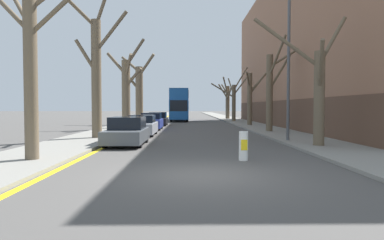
{
  "coord_description": "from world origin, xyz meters",
  "views": [
    {
      "loc": [
        -0.4,
        -9.51,
        1.91
      ],
      "look_at": [
        0.18,
        32.59,
        0.31
      ],
      "focal_mm": 32.0,
      "sensor_mm": 36.0,
      "label": 1
    }
  ],
  "objects": [
    {
      "name": "sidewalk_right",
      "position": [
        6.23,
        50.0,
        0.06
      ],
      "size": [
        3.41,
        120.0,
        0.12
      ],
      "primitive_type": "cube",
      "color": "gray",
      "rests_on": "ground"
    },
    {
      "name": "parked_car_1",
      "position": [
        -3.44,
        13.55,
        0.66
      ],
      "size": [
        1.79,
        4.15,
        1.37
      ],
      "color": "#9EA3AD",
      "rests_on": "ground"
    },
    {
      "name": "street_tree_left_2",
      "position": [
        -5.71,
        20.47,
        3.45
      ],
      "size": [
        3.3,
        2.56,
        8.01
      ],
      "color": "brown",
      "rests_on": "ground"
    },
    {
      "name": "street_tree_left_3",
      "position": [
        -5.77,
        28.61,
        3.59
      ],
      "size": [
        4.17,
        2.96,
        7.74
      ],
      "color": "brown",
      "rests_on": "ground"
    },
    {
      "name": "street_tree_left_1",
      "position": [
        -5.71,
        10.61,
        3.94
      ],
      "size": [
        3.41,
        1.83,
        8.81
      ],
      "color": "brown",
      "rests_on": "ground"
    },
    {
      "name": "building_facade_right",
      "position": [
        12.93,
        23.34,
        7.4
      ],
      "size": [
        10.08,
        39.41,
        14.83
      ],
      "color": "#93664C",
      "rests_on": "ground"
    },
    {
      "name": "ground_plane",
      "position": [
        0.0,
        0.0,
        0.0
      ],
      "size": [
        300.0,
        300.0,
        0.0
      ],
      "primitive_type": "plane",
      "color": "#4C4947"
    },
    {
      "name": "parked_car_0",
      "position": [
        -3.44,
        7.73,
        0.67
      ],
      "size": [
        1.84,
        4.09,
        1.41
      ],
      "color": "#4C5156",
      "rests_on": "ground"
    },
    {
      "name": "lamp_post",
      "position": [
        4.95,
        8.85,
        4.87
      ],
      "size": [
        1.4,
        0.2,
        8.8
      ],
      "color": "#4C4F54",
      "rests_on": "ground"
    },
    {
      "name": "sidewalk_left",
      "position": [
        -6.23,
        50.0,
        0.06
      ],
      "size": [
        3.41,
        120.0,
        0.12
      ],
      "primitive_type": "cube",
      "color": "gray",
      "rests_on": "ground"
    },
    {
      "name": "traffic_bollard",
      "position": [
        1.61,
        2.65,
        0.52
      ],
      "size": [
        0.33,
        0.34,
        1.04
      ],
      "color": "white",
      "rests_on": "ground"
    },
    {
      "name": "street_tree_right_4",
      "position": [
        5.78,
        43.23,
        3.01
      ],
      "size": [
        2.11,
        3.17,
        6.38
      ],
      "color": "brown",
      "rests_on": "ground"
    },
    {
      "name": "street_tree_right_0",
      "position": [
        5.65,
        6.35,
        2.7
      ],
      "size": [
        4.19,
        2.38,
        6.17
      ],
      "color": "brown",
      "rests_on": "ground"
    },
    {
      "name": "parked_car_2",
      "position": [
        -3.44,
        19.45,
        0.68
      ],
      "size": [
        1.74,
        4.11,
        1.42
      ],
      "color": "navy",
      "rests_on": "ground"
    },
    {
      "name": "street_tree_right_3",
      "position": [
        5.59,
        34.45,
        2.98
      ],
      "size": [
        4.93,
        2.66,
        7.1
      ],
      "color": "brown",
      "rests_on": "ground"
    },
    {
      "name": "kerb_line_stripe",
      "position": [
        -4.35,
        50.0,
        0.0
      ],
      "size": [
        0.24,
        120.0,
        0.01
      ],
      "primitive_type": "cube",
      "color": "yellow",
      "rests_on": "ground"
    },
    {
      "name": "street_tree_right_2",
      "position": [
        5.96,
        24.78,
        2.95
      ],
      "size": [
        2.93,
        3.39,
        5.59
      ],
      "color": "brown",
      "rests_on": "ground"
    },
    {
      "name": "street_tree_right_1",
      "position": [
        5.88,
        15.92,
        3.31
      ],
      "size": [
        3.08,
        2.75,
        6.85
      ],
      "color": "brown",
      "rests_on": "ground"
    },
    {
      "name": "double_decker_bus",
      "position": [
        -1.45,
        38.49,
        2.43
      ],
      "size": [
        2.45,
        11.83,
        4.28
      ],
      "color": "#19519E",
      "rests_on": "ground"
    },
    {
      "name": "street_tree_left_0",
      "position": [
        -5.7,
        2.25,
        4.11
      ],
      "size": [
        3.9,
        4.87,
        8.1
      ],
      "color": "brown",
      "rests_on": "ground"
    },
    {
      "name": "parked_car_3",
      "position": [
        -3.44,
        25.98,
        0.66
      ],
      "size": [
        1.87,
        4.04,
        1.39
      ],
      "color": "black",
      "rests_on": "ground"
    }
  ]
}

